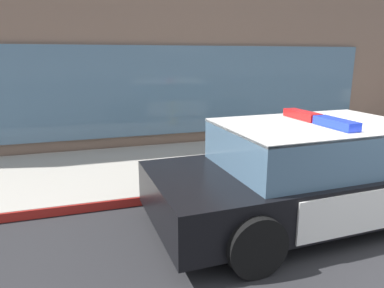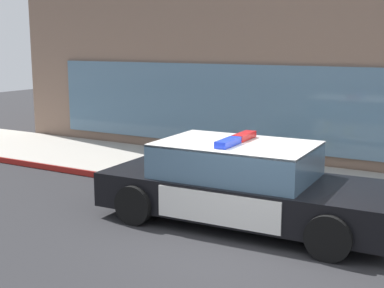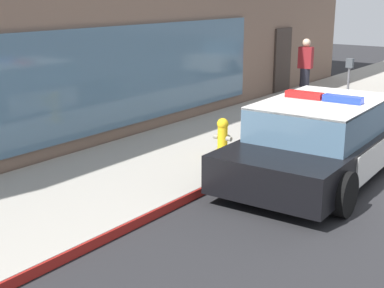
# 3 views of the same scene
# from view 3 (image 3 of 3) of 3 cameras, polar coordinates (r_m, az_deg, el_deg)

# --- Properties ---
(sidewalk) EXTENTS (48.00, 3.13, 0.15)m
(sidewalk) POSITION_cam_3_polar(r_m,az_deg,el_deg) (11.84, 2.84, 0.47)
(sidewalk) COLOR #A39E93
(sidewalk) RESTS_ON ground
(curb_red_paint) EXTENTS (28.80, 0.04, 0.14)m
(curb_red_paint) POSITION_cam_3_polar(r_m,az_deg,el_deg) (11.08, 9.62, -0.80)
(curb_red_paint) COLOR maroon
(curb_red_paint) RESTS_ON ground
(police_cruiser) EXTENTS (5.05, 2.27, 1.49)m
(police_cruiser) POSITION_cam_3_polar(r_m,az_deg,el_deg) (9.85, 13.56, 0.58)
(police_cruiser) COLOR black
(police_cruiser) RESTS_ON ground
(fire_hydrant) EXTENTS (0.34, 0.39, 0.73)m
(fire_hydrant) POSITION_cam_3_polar(r_m,az_deg,el_deg) (10.35, 3.22, 0.69)
(fire_hydrant) COLOR gold
(fire_hydrant) RESTS_ON sidewalk
(pedestrian_on_sidewalk) EXTENTS (0.32, 0.43, 1.71)m
(pedestrian_on_sidewalk) POSITION_cam_3_polar(r_m,az_deg,el_deg) (16.55, 11.73, 7.80)
(pedestrian_on_sidewalk) COLOR #23232D
(pedestrian_on_sidewalk) RESTS_ON sidewalk
(parking_meter) EXTENTS (0.12, 0.18, 1.34)m
(parking_meter) POSITION_cam_3_polar(r_m,az_deg,el_deg) (15.02, 16.06, 7.01)
(parking_meter) COLOR slate
(parking_meter) RESTS_ON sidewalk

